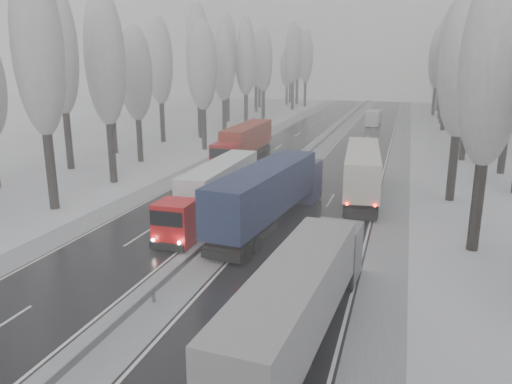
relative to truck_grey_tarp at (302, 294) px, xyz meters
The scene contains 54 objects.
ground 8.04m from the truck_grey_tarp, 161.11° to the right, with size 260.00×260.00×0.00m, color silver.
carriageway_right 27.66m from the truck_grey_tarp, 94.30° to the left, with size 7.50×200.00×0.03m, color black.
carriageway_left 30.31m from the truck_grey_tarp, 114.56° to the left, with size 7.50×200.00×0.03m, color black.
median_slush 28.54m from the truck_grey_tarp, 104.90° to the left, with size 3.00×200.00×0.04m, color #A3A6AB.
shoulder_right 27.73m from the truck_grey_tarp, 84.01° to the left, with size 2.40×200.00×0.04m, color #A3A6AB.
shoulder_left 32.67m from the truck_grey_tarp, 122.50° to the left, with size 2.40×200.00×0.04m, color #A3A6AB.
median_guardrail 28.49m from the truck_grey_tarp, 104.91° to the left, with size 0.12×200.00×0.76m.
tree_16 17.45m from the truck_grey_tarp, 59.61° to the left, with size 3.60×3.60×16.53m.
tree_18 26.94m from the truck_grey_tarp, 73.66° to the left, with size 3.60×3.60×16.58m.
tree_20 35.24m from the truck_grey_tarp, 72.05° to the left, with size 3.60×3.60×15.71m.
tree_22 44.90m from the truck_grey_tarp, 77.31° to the left, with size 3.60×3.60×15.86m.
tree_24 50.86m from the truck_grey_tarp, 77.70° to the left, with size 3.60×3.60×20.49m.
tree_26 60.47m from the truck_grey_tarp, 80.11° to the left, with size 3.60×3.60×18.78m.
tree_28 70.81m from the truck_grey_tarp, 82.60° to the left, with size 3.60×3.60×19.62m.
tree_29 75.85m from the truck_grey_tarp, 77.42° to the left, with size 3.60×3.60×18.11m.
tree_30 80.28m from the truck_grey_tarp, 83.34° to the left, with size 3.60×3.60×17.86m.
tree_31 85.13m from the truck_grey_tarp, 79.67° to the left, with size 3.60×3.60×18.58m.
tree_32 87.67m from the truck_grey_tarp, 83.87° to the left, with size 3.60×3.60×17.33m.
tree_33 91.83m from the truck_grey_tarp, 82.18° to the left, with size 3.60×3.60×14.33m.
tree_34 94.64m from the truck_grey_tarp, 84.87° to the left, with size 3.60×3.60×17.63m.
tree_35 99.85m from the truck_grey_tarp, 79.78° to the left, with size 3.60×3.60×18.25m.
tree_36 104.67m from the truck_grey_tarp, 84.64° to the left, with size 3.60×3.60×20.23m.
tree_37 109.27m from the truck_grey_tarp, 81.18° to the left, with size 3.60×3.60×16.37m.
tree_38 115.17m from the truck_grey_tarp, 84.29° to the left, with size 3.60×3.60×17.97m.
tree_39 119.36m from the truck_grey_tarp, 83.14° to the left, with size 3.60×3.60×16.19m.
tree_56 27.38m from the truck_grey_tarp, 149.07° to the left, with size 3.60×3.60×18.12m.
tree_58 32.70m from the truck_grey_tarp, 135.49° to the left, with size 3.60×3.60×17.21m.
tree_59 40.99m from the truck_grey_tarp, 139.13° to the left, with size 3.60×3.60×18.41m.
tree_60 41.08m from the truck_grey_tarp, 128.34° to the left, with size 3.60×3.60×14.84m.
tree_61 47.66m from the truck_grey_tarp, 130.82° to the left, with size 3.60×3.60×13.95m.
tree_62 47.09m from the truck_grey_tarp, 117.28° to the left, with size 3.60×3.60×16.04m.
tree_63 54.51m from the truck_grey_tarp, 122.82° to the left, with size 3.60×3.60×16.88m.
tree_64 56.88m from the truck_grey_tarp, 116.99° to the left, with size 3.60×3.60×15.42m.
tree_65 61.60m from the truck_grey_tarp, 116.79° to the left, with size 3.60×3.60×19.48m.
tree_66 65.49m from the truck_grey_tarp, 113.06° to the left, with size 3.60×3.60×15.23m.
tree_67 69.82m from the truck_grey_tarp, 112.82° to the left, with size 3.60×3.60×17.09m.
tree_68 71.28m from the truck_grey_tarp, 109.74° to the left, with size 3.60×3.60×16.65m.
tree_69 76.92m from the truck_grey_tarp, 112.15° to the left, with size 3.60×3.60×19.35m.
tree_70 80.73m from the truck_grey_tarp, 107.13° to the left, with size 3.60×3.60×17.09m.
tree_71 86.17m from the truck_grey_tarp, 109.39° to the left, with size 3.60×3.60×19.61m.
tree_72 90.26m from the truck_grey_tarp, 106.97° to the left, with size 3.60×3.60×15.11m.
tree_73 95.05m from the truck_grey_tarp, 107.93° to the left, with size 3.60×3.60×17.22m.
tree_74 99.93m from the truck_grey_tarp, 103.02° to the left, with size 3.60×3.60×19.68m.
tree_75 106.09m from the truck_grey_tarp, 107.36° to the left, with size 3.60×3.60×18.60m.
tree_76 108.78m from the truck_grey_tarp, 101.37° to the left, with size 3.60×3.60×18.55m.
tree_77 113.69m from the truck_grey_tarp, 103.75° to the left, with size 3.60×3.60×14.32m.
tree_78 115.98m from the truck_grey_tarp, 102.44° to the left, with size 3.60×3.60×19.55m.
tree_79 120.36m from the truck_grey_tarp, 103.32° to the left, with size 3.60×3.60×17.07m.
truck_grey_tarp is the anchor object (origin of this frame).
truck_blue_box 14.94m from the truck_grey_tarp, 109.67° to the left, with size 4.41×16.88×4.29m.
truck_cream_box 23.91m from the truck_grey_tarp, 89.68° to the left, with size 3.91×16.22×4.13m.
box_truck_distant 72.39m from the truck_grey_tarp, 91.78° to the left, with size 2.34×7.07×2.62m.
truck_red_white 18.10m from the truck_grey_tarp, 122.09° to the left, with size 2.32×14.23×3.64m.
truck_red_red 37.57m from the truck_grey_tarp, 111.51° to the left, with size 2.78×15.64×4.00m.
Camera 1 is at (10.76, -14.98, 10.98)m, focal length 35.00 mm.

